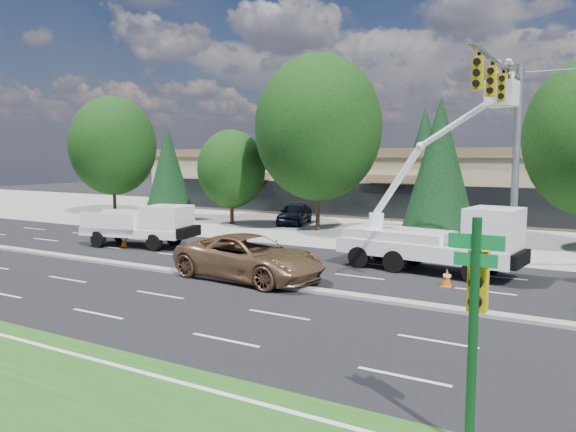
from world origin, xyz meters
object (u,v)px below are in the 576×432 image
Objects in this scene: bucket_truck at (445,229)px; utility_pickup at (144,230)px; minivan at (250,257)px; street_sign_pole at (475,309)px; signal_mast at (510,129)px.

utility_pickup is at bearing -168.77° from bucket_truck.
minivan is (9.43, -3.69, -0.05)m from utility_pickup.
bucket_truck reaches higher than utility_pickup.
street_sign_pole is 14.62m from bucket_truck.
street_sign_pole reaches higher than minivan.
street_sign_pole is (1.97, -15.45, -3.61)m from signal_mast.
street_sign_pole is 23.82m from utility_pickup.
bucket_truck is at bearing -46.56° from minivan.
street_sign_pole is 0.62× the size of minivan.
signal_mast is 15.99m from street_sign_pole.
signal_mast is 1.62× the size of utility_pickup.
signal_mast is 1.17× the size of bucket_truck.
utility_pickup is 16.04m from bucket_truck.
street_sign_pole is at bearing -124.18° from minivan.
utility_pickup is 0.73× the size of bucket_truck.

